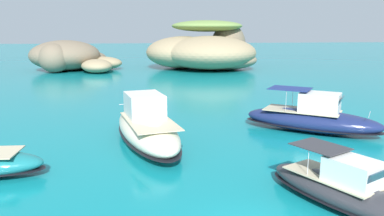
% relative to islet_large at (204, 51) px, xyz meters
% --- Properties ---
extents(islet_large, '(25.08, 24.98, 9.35)m').
position_rel_islet_large_xyz_m(islet_large, '(0.00, 0.00, 0.00)').
color(islet_large, '#9E8966').
rests_on(islet_large, ground).
extents(islet_small, '(19.75, 19.06, 5.59)m').
position_rel_islet_large_xyz_m(islet_small, '(-25.27, -0.50, -1.05)').
color(islet_small, '#756651').
rests_on(islet_small, ground).
extents(motorboat_charcoal, '(5.46, 7.79, 2.38)m').
position_rel_islet_large_xyz_m(motorboat_charcoal, '(-3.62, -58.88, -2.65)').
color(motorboat_charcoal, '#2D2D33').
rests_on(motorboat_charcoal, ground).
extents(motorboat_navy, '(9.96, 8.31, 3.15)m').
position_rel_islet_large_xyz_m(motorboat_navy, '(0.39, -47.26, -2.41)').
color(motorboat_navy, navy).
rests_on(motorboat_navy, ground).
extents(motorboat_cream, '(5.66, 11.62, 3.28)m').
position_rel_islet_large_xyz_m(motorboat_cream, '(-11.90, -48.45, -2.31)').
color(motorboat_cream, beige).
rests_on(motorboat_cream, ground).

